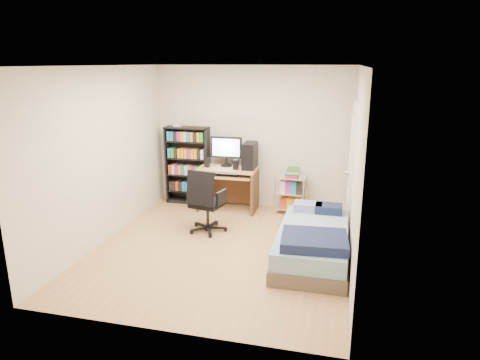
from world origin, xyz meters
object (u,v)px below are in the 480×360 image
(computer_desk, at_px, (234,171))
(office_chair, at_px, (206,212))
(media_shelf, at_px, (188,164))
(bed, at_px, (313,242))

(computer_desk, height_order, office_chair, computer_desk)
(computer_desk, bearing_deg, media_shelf, 170.11)
(media_shelf, bearing_deg, computer_desk, -9.89)
(office_chair, relative_size, bed, 0.54)
(media_shelf, distance_m, computer_desk, 0.94)
(computer_desk, relative_size, office_chair, 1.29)
(computer_desk, distance_m, bed, 2.33)
(office_chair, height_order, bed, office_chair)
(computer_desk, height_order, bed, computer_desk)
(computer_desk, relative_size, bed, 0.70)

